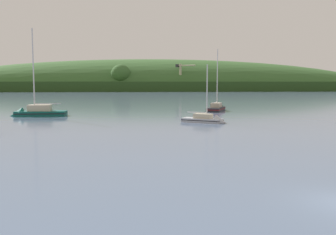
{
  "coord_description": "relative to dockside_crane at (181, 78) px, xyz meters",
  "views": [
    {
      "loc": [
        -10.79,
        -15.84,
        5.7
      ],
      "look_at": [
        -4.71,
        29.17,
        1.43
      ],
      "focal_mm": 40.26,
      "sensor_mm": 36.0,
      "label": 1
    }
  ],
  "objects": [
    {
      "name": "far_shoreline_hill",
      "position": [
        -15.78,
        32.92,
        -7.99
      ],
      "size": [
        430.81,
        117.08,
        44.12
      ],
      "rotation": [
        0.0,
        0.0,
        -0.07
      ],
      "color": "#27431B",
      "rests_on": "ground"
    },
    {
      "name": "sailboat_midwater_white",
      "position": [
        -54.16,
        -172.14,
        -8.12
      ],
      "size": [
        9.39,
        3.33,
        16.03
      ],
      "rotation": [
        0.0,
        0.0,
        3.1
      ],
      "color": "#0F564C",
      "rests_on": "ground"
    },
    {
      "name": "sailboat_outer_reach",
      "position": [
        -27.75,
        -186.07,
        -8.13
      ],
      "size": [
        6.44,
        5.43,
        9.1
      ],
      "rotation": [
        0.0,
        0.0,
        5.66
      ],
      "color": "#ADB2BC",
      "rests_on": "ground"
    },
    {
      "name": "dockside_crane",
      "position": [
        0.0,
        0.0,
        0.0
      ],
      "size": [
        11.62,
        9.3,
        17.36
      ],
      "rotation": [
        0.0,
        0.0,
        5.64
      ],
      "color": "#4C4C51",
      "rests_on": "ground"
    },
    {
      "name": "mooring_buoy_midchannel",
      "position": [
        -53.76,
        -161.78,
        -8.38
      ],
      "size": [
        0.79,
        0.79,
        0.87
      ],
      "color": "red",
      "rests_on": "ground"
    },
    {
      "name": "sailboat_far_left",
      "position": [
        -20.63,
        -164.71,
        -8.13
      ],
      "size": [
        5.74,
        8.29,
        13.4
      ],
      "rotation": [
        0.0,
        0.0,
        1.11
      ],
      "color": "#232328",
      "rests_on": "ground"
    }
  ]
}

